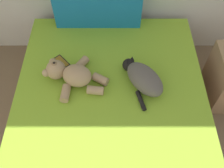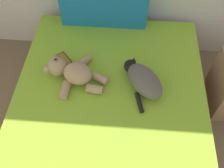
# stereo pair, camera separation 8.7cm
# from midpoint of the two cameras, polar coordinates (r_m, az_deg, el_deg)

# --- Properties ---
(bed) EXTENTS (1.47, 2.08, 0.46)m
(bed) POSITION_cam_midpoint_polar(r_m,az_deg,el_deg) (2.00, 0.42, -9.89)
(bed) COLOR #9E7A56
(bed) RESTS_ON ground_plane
(cat) EXTENTS (0.35, 0.43, 0.15)m
(cat) POSITION_cam_midpoint_polar(r_m,az_deg,el_deg) (1.88, 8.25, 0.93)
(cat) COLOR #59514C
(cat) RESTS_ON bed
(teddy_bear) EXTENTS (0.50, 0.42, 0.16)m
(teddy_bear) POSITION_cam_midpoint_polar(r_m,az_deg,el_deg) (1.93, -7.65, 2.65)
(teddy_bear) COLOR tan
(teddy_bear) RESTS_ON bed
(cell_phone) EXTENTS (0.15, 0.16, 0.01)m
(cell_phone) POSITION_cam_midpoint_polar(r_m,az_deg,el_deg) (2.11, -9.47, 5.45)
(cell_phone) COLOR black
(cell_phone) RESTS_ON bed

